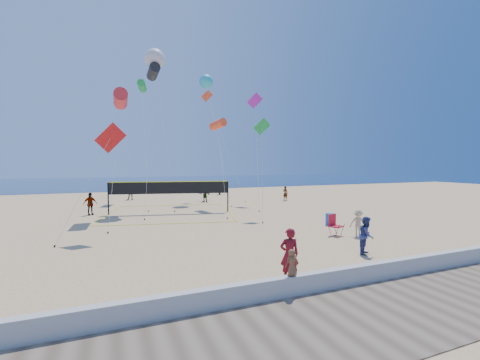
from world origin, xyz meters
name	(u,v)px	position (x,y,z in m)	size (l,w,h in m)	color
ground	(273,263)	(0.00, 0.00, 0.00)	(120.00, 120.00, 0.00)	#D9AC7A
ocean	(139,182)	(0.00, 62.00, 0.01)	(140.00, 50.00, 0.03)	navy
seawall	(318,281)	(0.00, -3.00, 0.30)	(32.00, 0.30, 0.60)	#B2B2AD
boardwalk	(365,318)	(0.00, -5.00, 0.01)	(32.00, 3.60, 0.03)	#72614E
woman	(289,255)	(-0.41, -1.93, 0.91)	(0.66, 0.44, 1.82)	maroon
toddler	(292,263)	(-0.97, -3.00, 1.01)	(0.40, 0.26, 0.81)	brown
bystander_a	(367,235)	(4.45, -0.41, 0.83)	(0.81, 0.63, 1.66)	navy
bystander_b	(358,223)	(6.61, 2.44, 0.73)	(0.95, 0.55, 1.47)	tan
far_person_0	(90,204)	(-7.43, 16.06, 0.87)	(1.02, 0.42, 1.73)	gray
far_person_1	(205,194)	(3.22, 20.99, 0.77)	(1.43, 0.46, 1.55)	gray
far_person_2	(285,193)	(11.64, 18.87, 0.76)	(0.56, 0.37, 1.53)	gray
far_person_3	(131,192)	(-3.82, 25.68, 0.91)	(0.88, 0.69, 1.82)	gray
far_person_4	(220,188)	(7.18, 27.66, 0.86)	(1.12, 0.64, 1.73)	gray
camp_chair	(334,223)	(5.55, 3.14, 0.67)	(0.77, 0.90, 1.30)	red
trash_barrel	(329,219)	(7.16, 5.62, 0.39)	(0.51, 0.51, 0.77)	#1A58AD
volleyball_net	(170,191)	(-1.53, 14.63, 1.77)	(11.44, 11.32, 2.57)	black
kite_0	(121,99)	(-5.11, 14.57, 8.83)	(1.62, 7.38, 9.49)	red
kite_1	(153,72)	(-2.24, 18.02, 12.03)	(2.04, 7.03, 12.64)	black
kite_2	(218,125)	(3.37, 17.02, 7.58)	(2.22, 7.74, 8.11)	#FF4E25
kite_3	(108,142)	(-6.03, 7.73, 5.19)	(3.47, 1.93, 6.26)	red
kite_4	(262,132)	(4.69, 10.53, 6.34)	(2.07, 3.08, 7.48)	green
kite_5	(255,106)	(8.04, 18.96, 9.89)	(3.58, 7.34, 11.38)	#C420AE
kite_6	(155,59)	(-2.12, 18.00, 13.15)	(2.21, 3.89, 14.02)	silver
kite_7	(206,82)	(3.91, 22.64, 12.85)	(1.82, 7.45, 13.60)	#28B0C5
kite_8	(142,86)	(-2.46, 25.97, 12.52)	(1.25, 11.03, 13.09)	green
kite_9	(210,105)	(4.76, 23.96, 10.66)	(3.20, 5.57, 12.38)	#FF4E25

